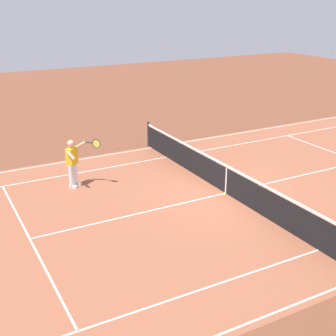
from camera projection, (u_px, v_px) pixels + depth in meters
ground_plane at (226, 193)px, 15.11m from camera, size 60.00×60.00×0.00m
court_slab at (226, 193)px, 15.11m from camera, size 24.20×11.40×0.00m
court_line_markings at (226, 193)px, 15.11m from camera, size 23.85×11.05×0.01m
tennis_net at (226, 179)px, 14.94m from camera, size 0.10×11.70×1.08m
tennis_player_near at (73, 161)px, 15.33m from camera, size 1.07×0.76×1.70m
tennis_ball at (224, 195)px, 14.87m from camera, size 0.07×0.07×0.07m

